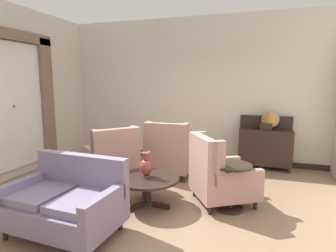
% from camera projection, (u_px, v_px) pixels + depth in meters
% --- Properties ---
extents(ground, '(8.57, 8.57, 0.00)m').
position_uv_depth(ground, '(145.00, 210.00, 4.08)').
color(ground, '#896B51').
extents(wall_back, '(6.28, 0.08, 3.35)m').
position_uv_depth(wall_back, '(192.00, 90.00, 6.60)').
color(wall_back, beige).
rests_on(wall_back, ground).
extents(wall_left, '(0.08, 4.14, 3.35)m').
position_uv_depth(wall_left, '(20.00, 92.00, 5.58)').
color(wall_left, beige).
rests_on(wall_left, ground).
extents(baseboard_back, '(6.12, 0.03, 0.12)m').
position_uv_depth(baseboard_back, '(191.00, 157.00, 6.79)').
color(baseboard_back, black).
rests_on(baseboard_back, ground).
extents(window_with_curtains, '(0.12, 2.06, 2.72)m').
position_uv_depth(window_with_curtains, '(14.00, 98.00, 5.33)').
color(window_with_curtains, silver).
extents(coffee_table, '(0.95, 0.95, 0.44)m').
position_uv_depth(coffee_table, '(148.00, 182.00, 4.20)').
color(coffee_table, black).
rests_on(coffee_table, ground).
extents(porcelain_vase, '(0.20, 0.20, 0.39)m').
position_uv_depth(porcelain_vase, '(146.00, 166.00, 4.19)').
color(porcelain_vase, brown).
rests_on(porcelain_vase, coffee_table).
extents(settee, '(1.41, 0.95, 0.92)m').
position_uv_depth(settee, '(66.00, 202.00, 3.43)').
color(settee, slate).
rests_on(settee, ground).
extents(armchair_near_sideboard, '(1.18, 1.16, 1.07)m').
position_uv_depth(armchair_near_sideboard, '(218.00, 176.00, 4.27)').
color(armchair_near_sideboard, tan).
rests_on(armchair_near_sideboard, ground).
extents(armchair_foreground_right, '(1.14, 1.14, 1.07)m').
position_uv_depth(armchair_foreground_right, '(113.00, 160.00, 5.06)').
color(armchair_foreground_right, tan).
rests_on(armchair_foreground_right, ground).
extents(armchair_beside_settee, '(0.84, 0.85, 1.11)m').
position_uv_depth(armchair_beside_settee, '(169.00, 154.00, 5.50)').
color(armchair_beside_settee, tan).
rests_on(armchair_beside_settee, ground).
extents(side_table, '(0.59, 0.59, 0.69)m').
position_uv_depth(side_table, '(231.00, 182.00, 4.04)').
color(side_table, black).
rests_on(side_table, ground).
extents(sideboard, '(1.09, 0.41, 1.14)m').
position_uv_depth(sideboard, '(265.00, 146.00, 5.99)').
color(sideboard, black).
rests_on(sideboard, ground).
extents(gramophone, '(0.43, 0.53, 0.56)m').
position_uv_depth(gramophone, '(269.00, 117.00, 5.79)').
color(gramophone, black).
rests_on(gramophone, sideboard).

